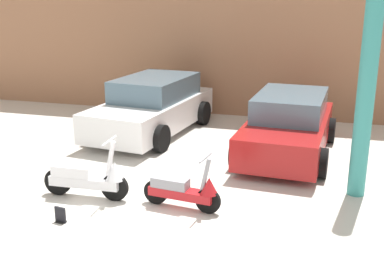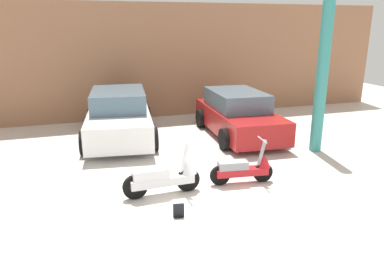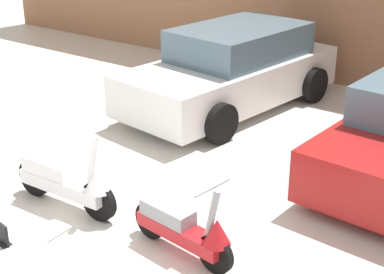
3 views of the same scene
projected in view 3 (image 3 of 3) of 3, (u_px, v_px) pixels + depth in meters
The scene contains 5 objects.
ground_plane at pixel (91, 249), 6.45m from camera, with size 28.00×28.00×0.00m, color silver.
scooter_front_left at pixel (69, 180), 7.11m from camera, with size 1.59×0.57×1.11m.
scooter_front_right at pixel (186, 228), 6.19m from camera, with size 1.39×0.51×0.97m.
car_rear_left at pixel (232, 70), 10.36m from camera, with size 2.45×4.41×1.43m.
placard_near_left_scooter at pixel (3, 235), 6.49m from camera, with size 0.20×0.15×0.26m.
Camera 3 is at (4.10, -3.75, 3.66)m, focal length 55.00 mm.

